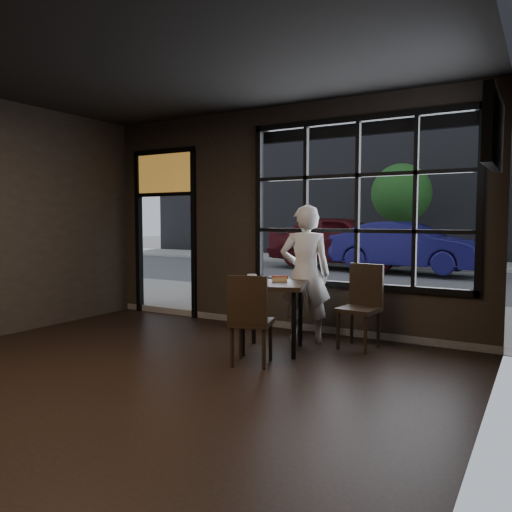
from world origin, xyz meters
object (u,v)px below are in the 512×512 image
Objects in this scene: chair_near at (252,319)px; cafe_table at (273,317)px; navy_car at (407,246)px; man at (305,274)px.

cafe_table is at bearing -100.19° from chair_near.
cafe_table is 0.19× the size of navy_car.
cafe_table is 0.84× the size of chair_near.
navy_car is (-0.83, 8.86, -0.07)m from man.
chair_near is at bearing -169.36° from navy_car.
chair_near is (0.07, -0.61, 0.08)m from cafe_table.
man is (0.08, 1.22, 0.39)m from chair_near.
man is at bearing 58.35° from cafe_table.
chair_near is 0.23× the size of navy_car.
cafe_table is 0.78m from man.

